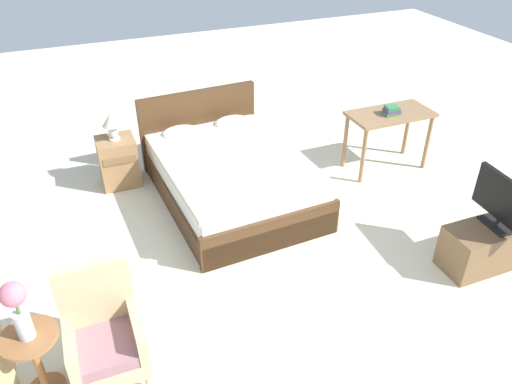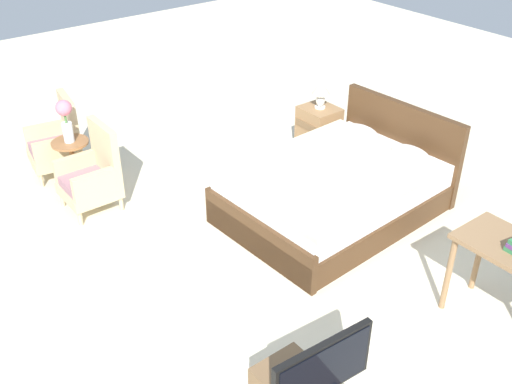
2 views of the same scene
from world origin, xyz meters
The scene contains 11 objects.
ground_plane centered at (0.00, 0.00, 0.00)m, with size 16.00×16.00×0.00m, color beige.
bed centered at (0.17, 1.07, 0.30)m, with size 1.65×2.26×0.96m.
armchair_by_window_right centered at (-1.49, -0.87, 0.37)m, with size 0.54×0.54×0.92m.
side_table centered at (-1.97, -0.89, 0.37)m, with size 0.40×0.40×0.59m.
flower_vase centered at (-1.97, -0.89, 0.88)m, with size 0.17×0.17×0.48m.
nightstand centered at (-0.97, 1.85, 0.30)m, with size 0.44×0.41×0.60m.
table_lamp centered at (-0.97, 1.85, 0.81)m, with size 0.22×0.22×0.33m.
tv_stand centered at (2.11, -0.99, 0.22)m, with size 0.96×0.40×0.45m.
tv_flatscreen centered at (2.11, -0.99, 0.70)m, with size 0.22×0.72×0.50m.
vanity_desk centered at (2.24, 0.98, 0.65)m, with size 1.04×0.52×0.76m.
book_stack centered at (2.21, 0.93, 0.81)m, with size 0.20×0.16×0.11m.
Camera 1 is at (-1.39, -3.61, 3.27)m, focal length 35.00 mm.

